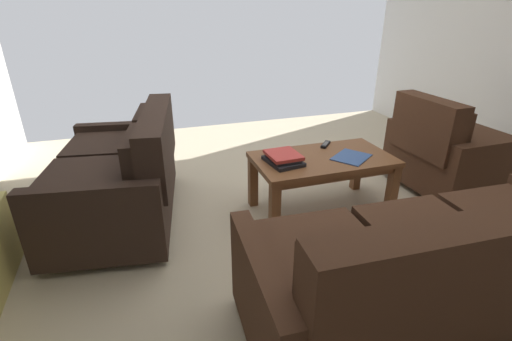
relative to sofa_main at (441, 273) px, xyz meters
The scene contains 8 objects.
ground_plane 1.35m from the sofa_main, 82.10° to the right, with size 5.11×5.24×0.01m, color beige.
sofa_main is the anchor object (origin of this frame).
loveseat_near 2.24m from the sofa_main, 48.29° to the right, with size 1.05×1.50×0.86m.
coffee_table 1.30m from the sofa_main, 91.15° to the right, with size 1.08×0.60×0.48m.
armchair_side 1.85m from the sofa_main, 134.71° to the right, with size 0.89×0.89×0.87m.
book_stack 1.34m from the sofa_main, 76.34° to the right, with size 0.27×0.32×0.07m.
tv_remote 1.54m from the sofa_main, 96.19° to the right, with size 0.14×0.15×0.02m.
loose_magazine 1.25m from the sofa_main, 100.66° to the right, with size 0.23×0.29×0.01m, color #385693.
Camera 1 is at (1.13, 2.37, 1.57)m, focal length 25.85 mm.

